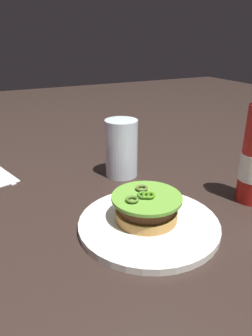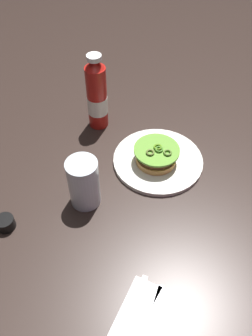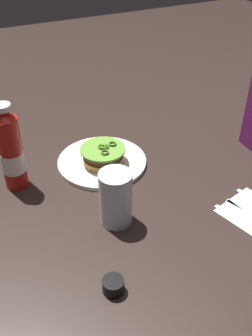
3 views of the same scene
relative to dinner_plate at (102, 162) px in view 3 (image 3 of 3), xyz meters
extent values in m
plane|color=black|center=(0.14, 0.01, -0.01)|extent=(3.00, 3.00, 0.00)
cylinder|color=silver|center=(0.00, 0.00, 0.00)|extent=(0.25, 0.25, 0.01)
cylinder|color=#C59048|center=(0.01, 0.00, 0.02)|extent=(0.11, 0.11, 0.02)
cylinder|color=#512D19|center=(0.01, 0.00, 0.03)|extent=(0.10, 0.10, 0.02)
cylinder|color=red|center=(0.01, 0.00, 0.04)|extent=(0.10, 0.10, 0.01)
cylinder|color=#5D9530|center=(0.01, 0.00, 0.05)|extent=(0.13, 0.13, 0.01)
torus|color=#407721|center=(0.01, 0.00, 0.06)|extent=(0.02, 0.02, 0.01)
torus|color=#4B7C13|center=(0.01, 0.00, 0.06)|extent=(0.02, 0.02, 0.01)
torus|color=#4D6D27|center=(0.00, 0.03, 0.06)|extent=(0.02, 0.02, 0.01)
torus|color=#556529|center=(0.03, 0.00, 0.06)|extent=(0.02, 0.02, 0.01)
cylinder|color=#B11A14|center=(-0.01, -0.24, 0.09)|extent=(0.06, 0.06, 0.20)
cone|color=#B11A14|center=(-0.01, -0.24, 0.21)|extent=(0.05, 0.05, 0.02)
cylinder|color=white|center=(-0.01, -0.24, 0.22)|extent=(0.04, 0.04, 0.01)
cylinder|color=white|center=(-0.01, -0.24, 0.07)|extent=(0.06, 0.06, 0.06)
cylinder|color=silver|center=(0.23, -0.05, 0.06)|extent=(0.08, 0.08, 0.14)
cylinder|color=black|center=(0.41, -0.14, 0.01)|extent=(0.04, 0.04, 0.03)
cube|color=silver|center=(0.38, 0.23, 0.00)|extent=(0.19, 0.08, 0.00)
camera|label=1|loc=(-0.41, 0.25, 0.32)|focal=33.72mm
camera|label=2|loc=(0.56, 0.38, 0.72)|focal=37.17mm
camera|label=3|loc=(0.88, -0.32, 0.67)|focal=43.37mm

